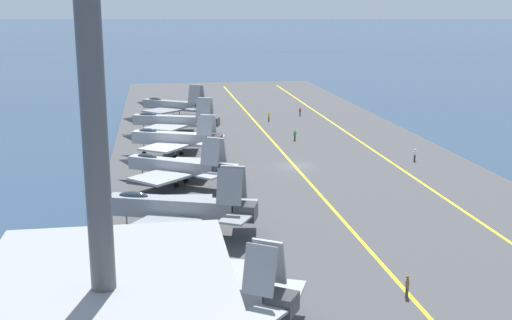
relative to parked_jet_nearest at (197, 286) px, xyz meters
The scene contains 15 objects.
ground_plane 43.89m from the parked_jet_nearest, 21.32° to the right, with size 2000.00×2000.00×0.00m, color navy.
carrier_deck 43.88m from the parked_jet_nearest, 21.32° to the right, with size 195.95×49.76×0.40m, color #424244.
deck_stripe_foul_line 50.48m from the parked_jet_nearest, 35.96° to the right, with size 176.35×0.36×0.01m, color yellow.
deck_stripe_centerline 43.87m from the parked_jet_nearest, 21.32° to the right, with size 176.35×0.36×0.01m, color yellow.
parked_jet_nearest is the anchor object (origin of this frame).
parked_jet_second 17.05m from the parked_jet_nearest, ahead, with size 12.62×16.56×6.78m.
parked_jet_third 34.06m from the parked_jet_nearest, ahead, with size 13.30×15.13×6.19m.
parked_jet_fourth 48.95m from the parked_jet_nearest, ahead, with size 13.34×15.23×6.25m.
parked_jet_fifth 64.62m from the parked_jet_nearest, ahead, with size 12.85×16.83×6.46m.
parked_jet_sixth 80.18m from the parked_jet_nearest, ahead, with size 13.55×15.16×6.83m.
crew_green_vest 60.39m from the parked_jet_nearest, 18.87° to the right, with size 0.39×0.45×1.77m.
crew_white_vest 52.57m from the parked_jet_nearest, 38.94° to the right, with size 0.32×0.42×1.74m.
crew_brown_vest 15.63m from the parked_jet_nearest, 88.84° to the right, with size 0.45×0.40×1.75m.
crew_red_vest 84.14m from the parked_jet_nearest, 17.74° to the right, with size 0.28×0.39×1.67m.
crew_yellow_vest 77.37m from the parked_jet_nearest, 13.85° to the right, with size 0.46×0.44×1.77m.
Camera 1 is at (-82.24, 18.37, 21.63)m, focal length 45.00 mm.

